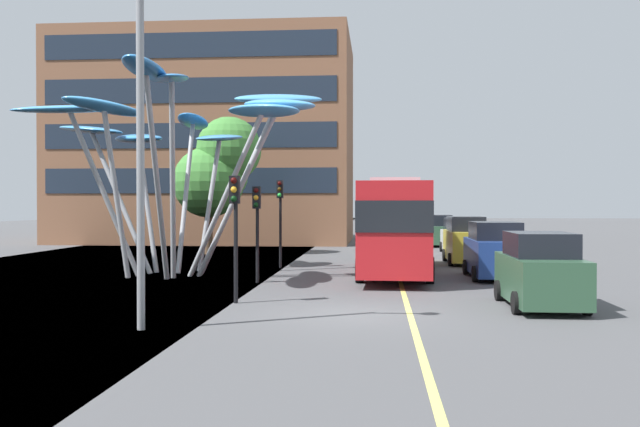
% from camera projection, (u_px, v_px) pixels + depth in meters
% --- Properties ---
extents(ground, '(120.00, 240.00, 0.10)m').
position_uv_depth(ground, '(326.00, 315.00, 17.86)').
color(ground, '#4C4C4F').
extents(red_bus, '(3.04, 10.79, 3.87)m').
position_uv_depth(red_bus, '(395.00, 222.00, 27.51)').
color(red_bus, red).
rests_on(red_bus, ground).
extents(leaf_sculpture, '(11.99, 11.69, 7.86)m').
position_uv_depth(leaf_sculpture, '(179.00, 123.00, 27.20)').
color(leaf_sculpture, '#9EA0A5').
rests_on(leaf_sculpture, ground).
extents(traffic_light_kerb_near, '(0.28, 0.42, 3.67)m').
position_uv_depth(traffic_light_kerb_near, '(235.00, 211.00, 19.54)').
color(traffic_light_kerb_near, black).
rests_on(traffic_light_kerb_near, ground).
extents(traffic_light_kerb_far, '(0.28, 0.42, 3.49)m').
position_uv_depth(traffic_light_kerb_far, '(257.00, 213.00, 24.60)').
color(traffic_light_kerb_far, black).
rests_on(traffic_light_kerb_far, ground).
extents(traffic_light_island_mid, '(0.28, 0.42, 3.91)m').
position_uv_depth(traffic_light_island_mid, '(280.00, 205.00, 30.46)').
color(traffic_light_island_mid, black).
rests_on(traffic_light_island_mid, ground).
extents(car_parked_near, '(1.97, 4.11, 2.08)m').
position_uv_depth(car_parked_near, '(540.00, 272.00, 18.86)').
color(car_parked_near, '#2D5138').
rests_on(car_parked_near, ground).
extents(car_parked_mid, '(2.06, 4.26, 2.17)m').
position_uv_depth(car_parked_mid, '(495.00, 252.00, 26.22)').
color(car_parked_mid, navy).
rests_on(car_parked_mid, ground).
extents(car_parked_far, '(1.92, 4.39, 2.26)m').
position_uv_depth(car_parked_far, '(466.00, 241.00, 32.69)').
color(car_parked_far, gold).
rests_on(car_parked_far, ground).
extents(car_side_street, '(2.04, 4.29, 2.05)m').
position_uv_depth(car_side_street, '(460.00, 237.00, 39.41)').
color(car_side_street, silver).
rests_on(car_side_street, ground).
extents(car_far_side, '(2.02, 4.17, 2.11)m').
position_uv_depth(car_far_side, '(438.00, 231.00, 46.18)').
color(car_far_side, '#2D5138').
rests_on(car_far_side, ground).
extents(street_lamp, '(1.89, 0.44, 7.91)m').
position_uv_depth(street_lamp, '(158.00, 107.00, 15.42)').
color(street_lamp, gray).
rests_on(street_lamp, ground).
extents(tree_pavement_near, '(4.93, 4.47, 7.79)m').
position_uv_depth(tree_pavement_near, '(218.00, 169.00, 38.74)').
color(tree_pavement_near, brown).
rests_on(tree_pavement_near, ground).
extents(backdrop_building, '(21.46, 12.25, 15.30)m').
position_uv_depth(backdrop_building, '(210.00, 141.00, 52.32)').
color(backdrop_building, brown).
rests_on(backdrop_building, ground).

